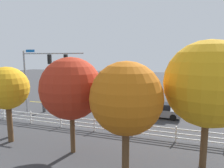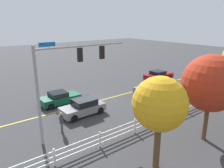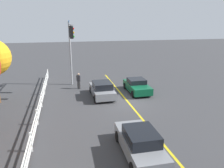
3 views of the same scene
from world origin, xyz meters
The scene contains 11 objects.
ground_plane centered at (0.00, 0.00, 0.00)m, with size 120.00×120.00×0.00m, color #38383A.
lane_center_stripe centered at (-4.00, 0.00, 0.00)m, with size 28.00×0.16×0.01m, color gold.
signal_assembly centered at (4.32, 4.53, 4.91)m, with size 7.26×0.38×6.98m.
car_0 centered at (-7.85, 1.70, 0.71)m, with size 4.38×1.88×1.50m.
car_1 centered at (-12.97, -1.66, 0.67)m, with size 4.41×2.01×1.39m.
car_2 centered at (1.63, 1.97, 0.71)m, with size 4.03×1.98×1.46m.
car_3 centered at (2.21, -1.68, 0.65)m, with size 4.02×1.94×1.35m.
pedestrian centered at (4.65, 3.90, 0.93)m, with size 0.41×0.47×1.69m.
white_rail_fence centered at (-3.00, 7.33, 0.60)m, with size 26.10×0.10×1.15m.
tree_0 centered at (-3.07, 11.11, 4.23)m, with size 3.92×3.92×6.20m.
tree_2 centered at (2.10, 11.08, 3.97)m, with size 3.04×3.04×5.52m.
Camera 2 is at (10.85, 18.14, 8.35)m, focal length 34.94 mm.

